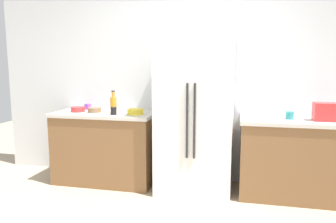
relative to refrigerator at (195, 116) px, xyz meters
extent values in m
cube|color=silver|center=(-0.19, 0.42, 0.41)|extent=(5.13, 0.10, 2.60)
cube|color=brown|center=(-1.14, 0.04, -0.47)|extent=(1.24, 0.62, 0.85)
cube|color=beige|center=(-1.14, 0.04, -0.02)|extent=(1.27, 0.65, 0.04)
cube|color=brown|center=(1.26, 0.04, -0.47)|extent=(1.46, 0.62, 0.85)
cube|color=beige|center=(1.26, 0.04, -0.02)|extent=(1.49, 0.65, 0.04)
cube|color=white|center=(0.00, 0.00, 0.00)|extent=(0.86, 0.69, 1.79)
cylinder|color=#262628|center=(-0.04, -0.36, 0.00)|extent=(0.02, 0.02, 0.81)
cylinder|color=#262628|center=(0.04, -0.36, 0.00)|extent=(0.02, 0.02, 0.81)
cube|color=red|center=(1.40, -0.02, 0.10)|extent=(0.25, 0.16, 0.19)
cylinder|color=orange|center=(-1.01, -0.01, 0.10)|extent=(0.08, 0.08, 0.20)
cylinder|color=orange|center=(-1.01, -0.01, 0.23)|extent=(0.04, 0.04, 0.07)
cylinder|color=#333338|center=(-1.01, -0.01, 0.27)|extent=(0.04, 0.04, 0.02)
cylinder|color=teal|center=(1.04, 0.01, 0.04)|extent=(0.09, 0.09, 0.08)
cylinder|color=black|center=(-0.96, -0.12, 0.04)|extent=(0.07, 0.07, 0.09)
cylinder|color=purple|center=(-1.47, 0.23, 0.03)|extent=(0.09, 0.09, 0.07)
cylinder|color=yellow|center=(-0.72, -0.03, 0.03)|extent=(0.20, 0.20, 0.06)
cylinder|color=red|center=(-1.50, 0.01, 0.03)|extent=(0.18, 0.18, 0.06)
cylinder|color=brown|center=(-1.27, 0.01, 0.03)|extent=(0.17, 0.17, 0.06)
camera|label=1|loc=(0.51, -3.74, 0.62)|focal=35.06mm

